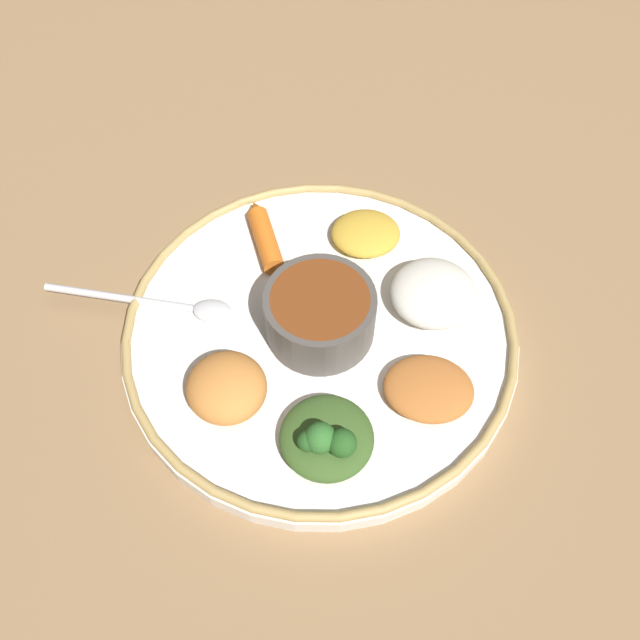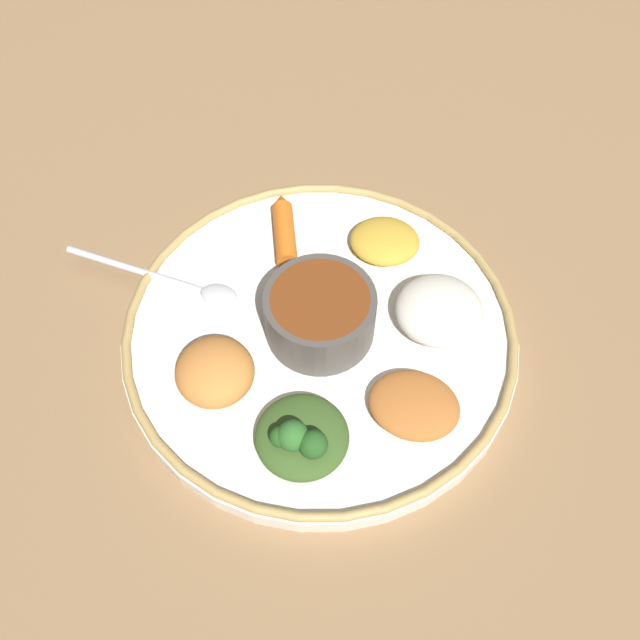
{
  "view_description": "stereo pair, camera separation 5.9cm",
  "coord_description": "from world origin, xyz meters",
  "px_view_note": "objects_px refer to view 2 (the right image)",
  "views": [
    {
      "loc": [
        -0.25,
        -0.21,
        0.52
      ],
      "look_at": [
        0.0,
        0.0,
        0.03
      ],
      "focal_mm": 39.41,
      "sensor_mm": 36.0,
      "label": 1
    },
    {
      "loc": [
        -0.21,
        -0.25,
        0.52
      ],
      "look_at": [
        0.0,
        0.0,
        0.03
      ],
      "focal_mm": 39.41,
      "sensor_mm": 36.0,
      "label": 2
    }
  ],
  "objects_px": {
    "spoon": "(178,283)",
    "greens_pile": "(301,437)",
    "center_bowl": "(320,313)",
    "carrot_near_spoon": "(284,229)"
  },
  "relations": [
    {
      "from": "center_bowl",
      "to": "greens_pile",
      "type": "xyz_separation_m",
      "value": [
        -0.08,
        -0.07,
        -0.01
      ]
    },
    {
      "from": "center_bowl",
      "to": "carrot_near_spoon",
      "type": "bearing_deg",
      "value": 67.88
    },
    {
      "from": "center_bowl",
      "to": "spoon",
      "type": "height_order",
      "value": "center_bowl"
    },
    {
      "from": "center_bowl",
      "to": "carrot_near_spoon",
      "type": "relative_size",
      "value": 1.18
    },
    {
      "from": "center_bowl",
      "to": "carrot_near_spoon",
      "type": "distance_m",
      "value": 0.11
    },
    {
      "from": "center_bowl",
      "to": "greens_pile",
      "type": "distance_m",
      "value": 0.11
    },
    {
      "from": "spoon",
      "to": "carrot_near_spoon",
      "type": "relative_size",
      "value": 1.97
    },
    {
      "from": "center_bowl",
      "to": "greens_pile",
      "type": "relative_size",
      "value": 0.95
    },
    {
      "from": "spoon",
      "to": "greens_pile",
      "type": "xyz_separation_m",
      "value": [
        -0.01,
        -0.19,
        0.01
      ]
    },
    {
      "from": "spoon",
      "to": "greens_pile",
      "type": "bearing_deg",
      "value": -93.34
    }
  ]
}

